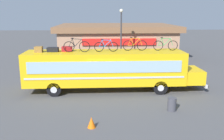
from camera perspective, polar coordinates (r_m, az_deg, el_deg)
ground_plane at (r=17.56m, az=-1.64°, el=-4.70°), size 120.00×120.00×0.00m
bus at (r=17.13m, az=-0.72°, el=0.48°), size 12.36×2.50×2.78m
luggage_bag_1 at (r=17.30m, az=-16.61°, el=4.60°), size 0.50×0.47×0.39m
luggage_bag_2 at (r=17.28m, az=-13.52°, el=4.62°), size 0.76×0.46×0.30m
luggage_bag_3 at (r=17.26m, az=-10.36°, el=4.82°), size 0.69×0.45×0.34m
rooftop_bicycle_1 at (r=16.79m, az=-8.18°, el=5.47°), size 1.77×0.44×0.97m
rooftop_bicycle_2 at (r=16.83m, az=-1.38°, el=5.50°), size 1.63×0.44×0.87m
rooftop_bicycle_3 at (r=17.36m, az=5.33°, el=5.77°), size 1.70×0.44×0.95m
rooftop_bicycle_4 at (r=17.74m, az=12.26°, el=5.67°), size 1.74×0.44×0.93m
roadside_building at (r=31.13m, az=0.92°, el=6.93°), size 14.13×10.41×3.87m
trash_bin at (r=14.35m, az=13.68°, el=-7.69°), size 0.49×0.49×0.75m
traffic_cone at (r=12.10m, az=-4.76°, el=-11.97°), size 0.40×0.40×0.53m
street_lamp at (r=23.41m, az=2.12°, el=8.28°), size 0.32×0.32×5.69m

